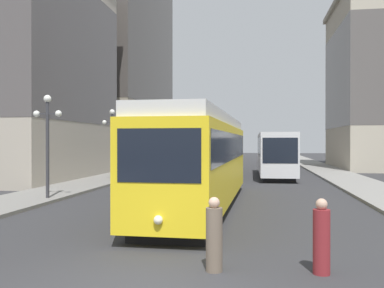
% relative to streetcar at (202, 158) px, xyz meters
% --- Properties ---
extents(sidewalk_left, '(3.41, 120.00, 0.15)m').
position_rel_streetcar_xyz_m(sidewalk_left, '(-8.55, 29.75, -2.03)').
color(sidewalk_left, gray).
rests_on(sidewalk_left, ground).
extents(sidewalk_right, '(3.41, 120.00, 0.15)m').
position_rel_streetcar_xyz_m(sidewalk_right, '(8.79, 29.75, -2.03)').
color(sidewalk_right, gray).
rests_on(sidewalk_right, ground).
extents(streetcar, '(2.98, 15.05, 3.89)m').
position_rel_streetcar_xyz_m(streetcar, '(0.00, 0.00, 0.00)').
color(streetcar, black).
rests_on(streetcar, ground).
extents(transit_bus, '(2.76, 11.84, 3.45)m').
position_rel_streetcar_xyz_m(transit_bus, '(3.72, 16.73, -0.15)').
color(transit_bus, black).
rests_on(transit_bus, ground).
extents(parked_car_left_near, '(1.94, 4.59, 1.82)m').
position_rel_streetcar_xyz_m(parked_car_left_near, '(-5.54, 22.91, -1.26)').
color(parked_car_left_near, black).
rests_on(parked_car_left_near, ground).
extents(parked_car_left_mid, '(1.89, 4.65, 1.82)m').
position_rel_streetcar_xyz_m(parked_car_left_mid, '(-5.54, 13.96, -1.26)').
color(parked_car_left_mid, black).
rests_on(parked_car_left_mid, ground).
extents(pedestrian_crossing_near, '(0.36, 0.36, 1.60)m').
position_rel_streetcar_xyz_m(pedestrian_crossing_near, '(3.66, -8.78, -1.36)').
color(pedestrian_crossing_near, maroon).
rests_on(pedestrian_crossing_near, ground).
extents(pedestrian_crossing_far, '(0.36, 0.36, 1.60)m').
position_rel_streetcar_xyz_m(pedestrian_crossing_far, '(1.40, -8.93, -1.35)').
color(pedestrian_crossing_far, '#6B5B4C').
rests_on(pedestrian_crossing_far, ground).
extents(lamp_post_left_near, '(1.41, 0.36, 4.84)m').
position_rel_streetcar_xyz_m(lamp_post_left_near, '(-7.44, 0.81, 1.27)').
color(lamp_post_left_near, '#333338').
rests_on(lamp_post_left_near, sidewalk_left).
extents(lamp_post_left_far, '(1.41, 0.36, 4.85)m').
position_rel_streetcar_xyz_m(lamp_post_left_far, '(-7.44, 9.91, 1.28)').
color(lamp_post_left_far, '#333338').
rests_on(lamp_post_left_far, sidewalk_left).
extents(building_left_midblock, '(11.48, 22.98, 29.16)m').
position_rel_streetcar_xyz_m(building_left_midblock, '(-15.70, 33.77, 12.93)').
color(building_left_midblock, gray).
rests_on(building_left_midblock, ground).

